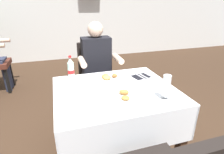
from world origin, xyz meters
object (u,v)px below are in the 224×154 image
object	(u,v)px
cola_bottle_primary	(71,69)
napkin_cutlery_set	(141,76)
plate_far_diner	(109,77)
beer_glass_left	(166,87)
chair_far_diner_seat	(96,75)
main_dining_table	(115,105)
seated_diner_far	(98,66)
plate_near_camera	(124,96)

from	to	relation	value
cola_bottle_primary	napkin_cutlery_set	xyz separation A→B (m)	(0.71, -0.17, -0.10)
plate_far_diner	napkin_cutlery_set	world-z (taller)	plate_far_diner
beer_glass_left	cola_bottle_primary	size ratio (longest dim) A/B	0.86
chair_far_diner_seat	cola_bottle_primary	size ratio (longest dim) A/B	3.96
main_dining_table	seated_diner_far	world-z (taller)	seated_diner_far
chair_far_diner_seat	cola_bottle_primary	xyz separation A→B (m)	(-0.36, -0.48, 0.29)
seated_diner_far	beer_glass_left	xyz separation A→B (m)	(0.33, -1.04, 0.13)
chair_far_diner_seat	plate_far_diner	bearing A→B (deg)	-89.40
napkin_cutlery_set	seated_diner_far	bearing A→B (deg)	122.72
beer_glass_left	plate_near_camera	bearing A→B (deg)	157.12
cola_bottle_primary	chair_far_diner_seat	bearing A→B (deg)	53.67
seated_diner_far	plate_far_diner	world-z (taller)	seated_diner_far
chair_far_diner_seat	napkin_cutlery_set	xyz separation A→B (m)	(0.35, -0.65, 0.19)
seated_diner_far	napkin_cutlery_set	size ratio (longest dim) A/B	6.42
plate_near_camera	beer_glass_left	world-z (taller)	beer_glass_left
cola_bottle_primary	main_dining_table	bearing A→B (deg)	-45.95
plate_far_diner	napkin_cutlery_set	xyz separation A→B (m)	(0.35, -0.04, -0.01)
plate_near_camera	plate_far_diner	size ratio (longest dim) A/B	1.05
main_dining_table	chair_far_diner_seat	size ratio (longest dim) A/B	1.12
seated_diner_far	napkin_cutlery_set	distance (m)	0.65
plate_far_diner	cola_bottle_primary	bearing A→B (deg)	160.61
plate_near_camera	beer_glass_left	xyz separation A→B (m)	(0.31, -0.13, 0.09)
seated_diner_far	cola_bottle_primary	distance (m)	0.54
chair_far_diner_seat	seated_diner_far	xyz separation A→B (m)	(0.00, -0.11, 0.16)
chair_far_diner_seat	plate_near_camera	world-z (taller)	chair_far_diner_seat
seated_diner_far	beer_glass_left	distance (m)	1.09
plate_far_diner	napkin_cutlery_set	size ratio (longest dim) A/B	1.19
main_dining_table	plate_near_camera	distance (m)	0.25
seated_diner_far	plate_near_camera	world-z (taller)	seated_diner_far
cola_bottle_primary	plate_near_camera	bearing A→B (deg)	-54.50
main_dining_table	plate_far_diner	world-z (taller)	plate_far_diner
plate_near_camera	plate_far_diner	xyz separation A→B (m)	(-0.02, 0.40, 0.00)
plate_near_camera	napkin_cutlery_set	size ratio (longest dim) A/B	1.26
plate_near_camera	plate_far_diner	distance (m)	0.41
cola_bottle_primary	napkin_cutlery_set	bearing A→B (deg)	-13.36
seated_diner_far	plate_far_diner	distance (m)	0.50
main_dining_table	napkin_cutlery_set	size ratio (longest dim) A/B	5.54
plate_far_diner	plate_near_camera	bearing A→B (deg)	-87.47
chair_far_diner_seat	plate_far_diner	world-z (taller)	chair_far_diner_seat
main_dining_table	cola_bottle_primary	world-z (taller)	cola_bottle_primary
plate_far_diner	seated_diner_far	bearing A→B (deg)	90.28
plate_far_diner	main_dining_table	bearing A→B (deg)	-91.52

